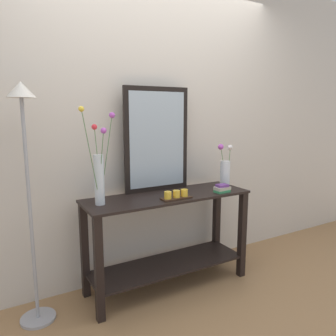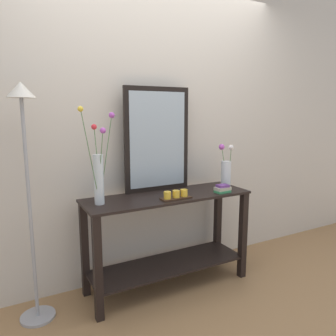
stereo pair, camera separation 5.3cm
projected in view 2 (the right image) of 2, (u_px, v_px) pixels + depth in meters
name	position (u px, v px, depth m)	size (l,w,h in m)	color
ground_plane	(168.00, 286.00, 2.74)	(7.00, 6.00, 0.02)	#997047
wall_back	(150.00, 124.00, 2.80)	(6.40, 0.08, 2.70)	beige
console_table	(168.00, 232.00, 2.66)	(1.37, 0.44, 0.79)	black
mirror_leaning	(158.00, 140.00, 2.69)	(0.59, 0.03, 0.87)	black
tall_vase_left	(99.00, 172.00, 2.31)	(0.29, 0.18, 0.70)	silver
vase_right	(226.00, 171.00, 2.87)	(0.12, 0.10, 0.38)	silver
candle_tray	(176.00, 195.00, 2.48)	(0.24, 0.09, 0.07)	#382316
book_stack	(223.00, 189.00, 2.69)	(0.14, 0.09, 0.07)	#388E56
floor_lamp	(26.00, 165.00, 2.11)	(0.24, 0.24, 1.64)	#9E9EA3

